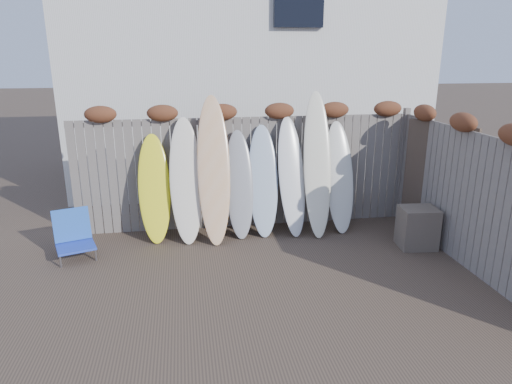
{
  "coord_description": "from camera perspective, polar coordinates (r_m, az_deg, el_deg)",
  "views": [
    {
      "loc": [
        -1.08,
        -5.47,
        3.06
      ],
      "look_at": [
        0.0,
        1.2,
        1.0
      ],
      "focal_mm": 32.0,
      "sensor_mm": 36.0,
      "label": 1
    }
  ],
  "objects": [
    {
      "name": "wooden_crate",
      "position": [
        7.91,
        19.53,
        -4.21
      ],
      "size": [
        0.62,
        0.54,
        0.67
      ],
      "primitive_type": "cube",
      "rotation": [
        0.0,
        0.0,
        -0.1
      ],
      "color": "brown",
      "rests_on": "ground"
    },
    {
      "name": "house",
      "position": [
        12.07,
        -1.75,
        17.63
      ],
      "size": [
        8.5,
        5.5,
        6.33
      ],
      "color": "silver",
      "rests_on": "ground"
    },
    {
      "name": "surfboard_3",
      "position": [
        7.82,
        -2.08,
        0.96
      ],
      "size": [
        0.48,
        0.65,
        1.81
      ],
      "primitive_type": "ellipsoid",
      "rotation": [
        -0.31,
        0.0,
        -0.01
      ],
      "color": "gray",
      "rests_on": "ground"
    },
    {
      "name": "right_fence",
      "position": [
        7.28,
        25.28,
        0.03
      ],
      "size": [
        0.28,
        4.4,
        2.24
      ],
      "color": "slate",
      "rests_on": "ground"
    },
    {
      "name": "surfboard_4",
      "position": [
        7.89,
        0.9,
        1.39
      ],
      "size": [
        0.54,
        0.7,
        1.88
      ],
      "primitive_type": "ellipsoid",
      "rotation": [
        -0.31,
        0.0,
        -0.05
      ],
      "color": "#A6BACF",
      "rests_on": "ground"
    },
    {
      "name": "surfboard_1",
      "position": [
        7.69,
        -8.75,
        1.41
      ],
      "size": [
        0.55,
        0.73,
        2.05
      ],
      "primitive_type": "ellipsoid",
      "rotation": [
        -0.31,
        0.0,
        0.01
      ],
      "color": "silver",
      "rests_on": "ground"
    },
    {
      "name": "beach_chair",
      "position": [
        7.67,
        -21.83,
        -5.09
      ],
      "size": [
        0.71,
        0.73,
        0.73
      ],
      "color": "blue",
      "rests_on": "ground"
    },
    {
      "name": "ground",
      "position": [
        6.36,
        1.76,
        -11.82
      ],
      "size": [
        80.0,
        80.0,
        0.0
      ],
      "primitive_type": "plane",
      "color": "#493A2D"
    },
    {
      "name": "lattice_panel",
      "position": [
        8.26,
        21.61,
        1.22
      ],
      "size": [
        0.57,
        1.23,
        1.98
      ],
      "primitive_type": "cube",
      "rotation": [
        0.0,
        0.0,
        0.4
      ],
      "color": "#3C2A24",
      "rests_on": "ground"
    },
    {
      "name": "back_fence",
      "position": [
        8.16,
        -0.92,
        3.67
      ],
      "size": [
        6.05,
        0.28,
        2.24
      ],
      "color": "slate",
      "rests_on": "ground"
    },
    {
      "name": "surfboard_0",
      "position": [
        7.81,
        -12.59,
        0.41
      ],
      "size": [
        0.55,
        0.65,
        1.78
      ],
      "primitive_type": "ellipsoid",
      "rotation": [
        -0.31,
        0.0,
        0.03
      ],
      "color": "yellow",
      "rests_on": "ground"
    },
    {
      "name": "surfboard_5",
      "position": [
        7.93,
        4.47,
        1.93
      ],
      "size": [
        0.53,
        0.76,
        2.02
      ],
      "primitive_type": "ellipsoid",
      "rotation": [
        -0.31,
        0.0,
        0.1
      ],
      "color": "silver",
      "rests_on": "ground"
    },
    {
      "name": "surfboard_7",
      "position": [
        8.2,
        10.39,
        1.85
      ],
      "size": [
        0.52,
        0.69,
        1.92
      ],
      "primitive_type": "ellipsoid",
      "rotation": [
        -0.31,
        0.0,
        0.02
      ],
      "color": "silver",
      "rests_on": "ground"
    },
    {
      "name": "surfboard_2",
      "position": [
        7.6,
        -5.3,
        2.76
      ],
      "size": [
        0.56,
        0.86,
        2.41
      ],
      "primitive_type": "ellipsoid",
      "rotation": [
        -0.31,
        0.0,
        -0.03
      ],
      "color": "#F0C071",
      "rests_on": "ground"
    },
    {
      "name": "surfboard_6",
      "position": [
        7.94,
        7.67,
        3.46
      ],
      "size": [
        0.55,
        0.9,
        2.45
      ],
      "primitive_type": "ellipsoid",
      "rotation": [
        -0.31,
        0.0,
        -0.09
      ],
      "color": "#ECE5C9",
      "rests_on": "ground"
    }
  ]
}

